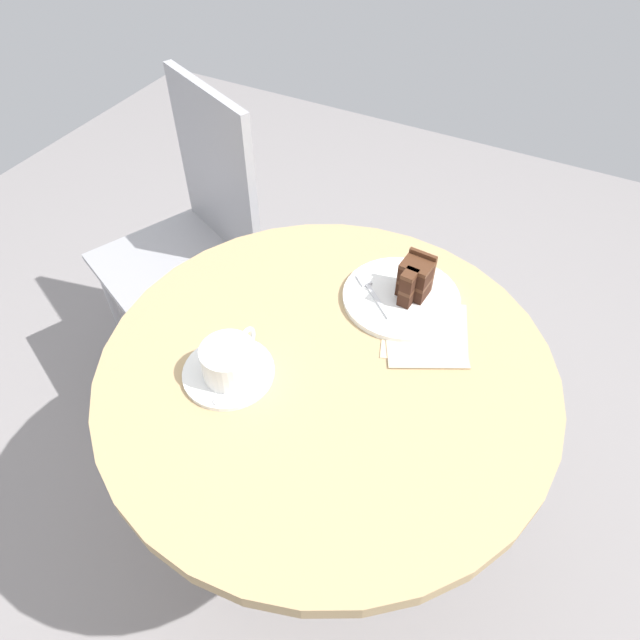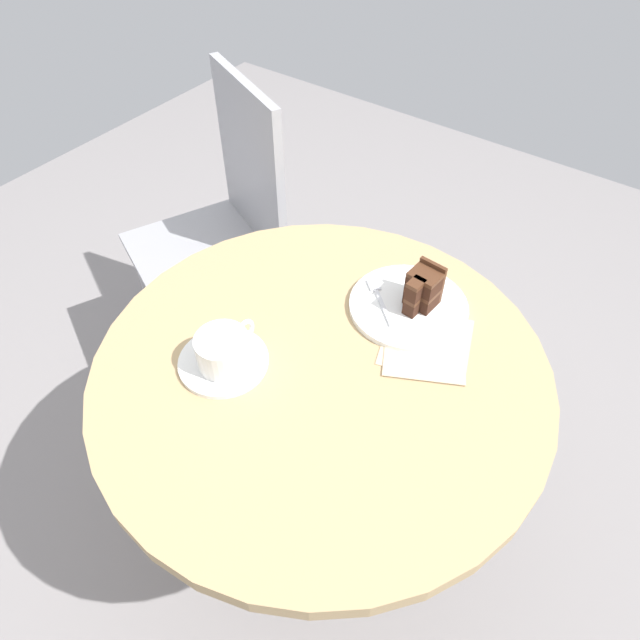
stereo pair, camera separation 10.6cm
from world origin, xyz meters
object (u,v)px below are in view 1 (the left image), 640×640
(saucer, at_px, (229,372))
(coffee_cup, at_px, (230,360))
(fork, at_px, (371,291))
(teaspoon, at_px, (232,390))
(cafe_chair, at_px, (196,228))
(napkin, at_px, (425,334))
(cake_plate, at_px, (401,297))
(cake_slice, at_px, (415,279))

(saucer, relative_size, coffee_cup, 1.26)
(coffee_cup, distance_m, fork, 0.33)
(coffee_cup, xyz_separation_m, teaspoon, (-0.03, -0.02, -0.03))
(cafe_chair, bearing_deg, saucer, -22.38)
(coffee_cup, bearing_deg, teaspoon, -145.63)
(fork, xyz_separation_m, napkin, (-0.05, -0.14, -0.01))
(coffee_cup, bearing_deg, cafe_chair, 43.93)
(teaspoon, relative_size, napkin, 0.47)
(teaspoon, height_order, cake_plate, teaspoon)
(teaspoon, distance_m, fork, 0.36)
(cake_slice, xyz_separation_m, cafe_chair, (0.15, 0.68, -0.21))
(coffee_cup, distance_m, cake_plate, 0.38)
(teaspoon, relative_size, cake_slice, 1.19)
(fork, distance_m, napkin, 0.14)
(cafe_chair, bearing_deg, fork, 7.58)
(cake_plate, bearing_deg, napkin, -131.25)
(cake_plate, distance_m, cake_slice, 0.05)
(teaspoon, xyz_separation_m, cafe_chair, (0.51, 0.49, -0.17))
(cake_slice, relative_size, cafe_chair, 0.09)
(saucer, xyz_separation_m, cake_plate, (0.32, -0.20, 0.00))
(saucer, height_order, coffee_cup, coffee_cup)
(saucer, relative_size, napkin, 0.74)
(teaspoon, height_order, napkin, teaspoon)
(napkin, height_order, cafe_chair, cafe_chair)
(saucer, xyz_separation_m, fork, (0.30, -0.14, 0.01))
(saucer, relative_size, cake_plate, 0.70)
(teaspoon, relative_size, fork, 0.94)
(saucer, height_order, teaspoon, teaspoon)
(fork, bearing_deg, coffee_cup, 106.91)
(cake_plate, relative_size, napkin, 1.06)
(cake_slice, bearing_deg, cake_plate, 129.39)
(teaspoon, xyz_separation_m, cake_plate, (0.36, -0.17, -0.01))
(cafe_chair, bearing_deg, cake_plate, 10.49)
(teaspoon, distance_m, cafe_chair, 0.73)
(cake_plate, bearing_deg, fork, 107.12)
(saucer, xyz_separation_m, napkin, (0.25, -0.28, -0.00))
(cake_plate, relative_size, cafe_chair, 0.25)
(fork, bearing_deg, cake_slice, -115.98)
(saucer, relative_size, cafe_chair, 0.18)
(saucer, distance_m, teaspoon, 0.05)
(coffee_cup, relative_size, cafe_chair, 0.14)
(saucer, bearing_deg, napkin, -47.75)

